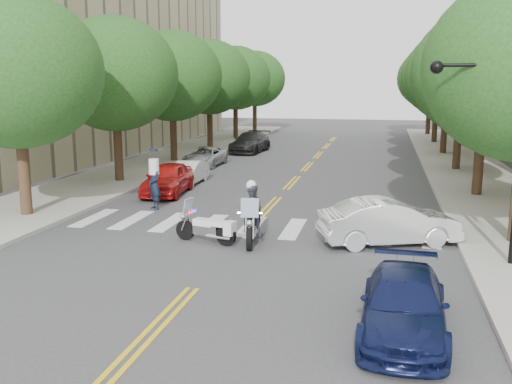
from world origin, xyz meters
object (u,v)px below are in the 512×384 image
(motorcycle_police, at_px, (251,215))
(officer_standing, at_px, (155,185))
(convertible, at_px, (389,222))
(sedan_blue, at_px, (404,305))
(motorcycle_parked, at_px, (211,228))

(motorcycle_police, height_order, officer_standing, motorcycle_police)
(motorcycle_police, distance_m, officer_standing, 6.37)
(motorcycle_police, distance_m, convertible, 4.44)
(convertible, bearing_deg, sedan_blue, 161.07)
(sedan_blue, bearing_deg, convertible, 94.39)
(officer_standing, height_order, convertible, officer_standing)
(motorcycle_police, height_order, sedan_blue, motorcycle_police)
(motorcycle_police, xyz_separation_m, officer_standing, (-5.01, 3.94, 0.09))
(motorcycle_police, relative_size, convertible, 0.56)
(motorcycle_police, height_order, motorcycle_parked, motorcycle_police)
(convertible, xyz_separation_m, sedan_blue, (0.26, -6.76, -0.12))
(motorcycle_police, relative_size, officer_standing, 1.25)
(motorcycle_parked, xyz_separation_m, officer_standing, (-3.76, 4.41, 0.51))
(sedan_blue, bearing_deg, motorcycle_parked, 138.66)
(motorcycle_parked, bearing_deg, motorcycle_police, -55.82)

